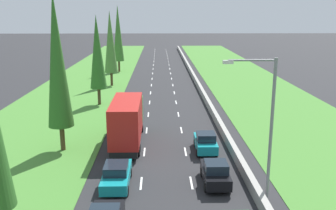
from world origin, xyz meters
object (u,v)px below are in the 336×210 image
at_px(teal_sedan_left_lane, 117,175).
at_px(street_light_mast, 266,120).
at_px(black_hatchback_right_lane, 215,173).
at_px(silver_sedan_left_lane, 134,107).
at_px(poplar_tree_second, 57,61).
at_px(red_box_truck_left_lane, 127,120).
at_px(poplar_tree_fifth, 118,33).
at_px(poplar_tree_third, 97,52).
at_px(poplar_tree_fourth, 110,42).
at_px(teal_hatchback_right_lane, 205,142).

bearing_deg(teal_sedan_left_lane, street_light_mast, -12.55).
height_order(teal_sedan_left_lane, black_hatchback_right_lane, black_hatchback_right_lane).
height_order(silver_sedan_left_lane, poplar_tree_second, poplar_tree_second).
bearing_deg(red_box_truck_left_lane, poplar_tree_fifth, 96.92).
xyz_separation_m(silver_sedan_left_lane, poplar_tree_second, (-5.31, -11.60, 6.90)).
relative_size(teal_sedan_left_lane, poplar_tree_fifth, 0.35).
bearing_deg(poplar_tree_second, poplar_tree_third, 87.85).
xyz_separation_m(red_box_truck_left_lane, poplar_tree_fourth, (-4.81, 27.56, 4.79)).
distance_m(poplar_tree_second, street_light_mast, 17.48).
relative_size(black_hatchback_right_lane, poplar_tree_second, 0.29).
bearing_deg(teal_hatchback_right_lane, poplar_tree_fourth, 111.29).
bearing_deg(poplar_tree_third, teal_sedan_left_lane, -78.45).
bearing_deg(poplar_tree_second, silver_sedan_left_lane, 65.41).
bearing_deg(poplar_tree_fourth, street_light_mast, -69.69).
xyz_separation_m(red_box_truck_left_lane, street_light_mast, (9.31, -10.57, 3.05)).
height_order(silver_sedan_left_lane, poplar_tree_third, poplar_tree_third).
xyz_separation_m(black_hatchback_right_lane, poplar_tree_fifth, (-11.79, 50.48, 6.71)).
distance_m(black_hatchback_right_lane, teal_hatchback_right_lane, 6.27).
bearing_deg(poplar_tree_third, poplar_tree_fourth, 89.88).
bearing_deg(silver_sedan_left_lane, poplar_tree_fourth, 104.96).
distance_m(poplar_tree_second, poplar_tree_fifth, 43.61).
relative_size(red_box_truck_left_lane, poplar_tree_fourth, 0.79).
bearing_deg(teal_sedan_left_lane, black_hatchback_right_lane, 0.69).
xyz_separation_m(poplar_tree_second, street_light_mast, (14.75, -9.05, -2.48)).
bearing_deg(poplar_tree_fourth, red_box_truck_left_lane, -80.10).
bearing_deg(poplar_tree_fifth, poplar_tree_fourth, -88.82).
relative_size(teal_hatchback_right_lane, street_light_mast, 0.43).
height_order(teal_hatchback_right_lane, poplar_tree_second, poplar_tree_second).
height_order(black_hatchback_right_lane, poplar_tree_fourth, poplar_tree_fourth).
distance_m(teal_sedan_left_lane, poplar_tree_second, 11.17).
distance_m(red_box_truck_left_lane, poplar_tree_fifth, 42.73).
bearing_deg(teal_sedan_left_lane, poplar_tree_second, 127.67).
height_order(poplar_tree_fourth, poplar_tree_fifth, poplar_tree_fifth).
distance_m(teal_sedan_left_lane, poplar_tree_fourth, 36.87).
xyz_separation_m(silver_sedan_left_lane, poplar_tree_fifth, (-4.97, 32.00, 6.74)).
bearing_deg(black_hatchback_right_lane, teal_sedan_left_lane, -179.31).
bearing_deg(street_light_mast, poplar_tree_third, 119.12).
height_order(black_hatchback_right_lane, poplar_tree_third, poplar_tree_third).
xyz_separation_m(silver_sedan_left_lane, poplar_tree_fourth, (-4.67, 17.48, 6.17)).
relative_size(silver_sedan_left_lane, street_light_mast, 0.50).
relative_size(red_box_truck_left_lane, street_light_mast, 1.04).
height_order(teal_sedan_left_lane, poplar_tree_fourth, poplar_tree_fourth).
bearing_deg(poplar_tree_fifth, silver_sedan_left_lane, -81.18).
bearing_deg(poplar_tree_fourth, black_hatchback_right_lane, -72.28).
distance_m(teal_sedan_left_lane, poplar_tree_third, 24.50).
height_order(poplar_tree_second, street_light_mast, poplar_tree_second).
xyz_separation_m(teal_hatchback_right_lane, street_light_mast, (2.55, -8.44, 4.40)).
distance_m(black_hatchback_right_lane, poplar_tree_third, 26.57).
bearing_deg(black_hatchback_right_lane, street_light_mast, -39.54).
distance_m(black_hatchback_right_lane, poplar_tree_second, 15.54).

